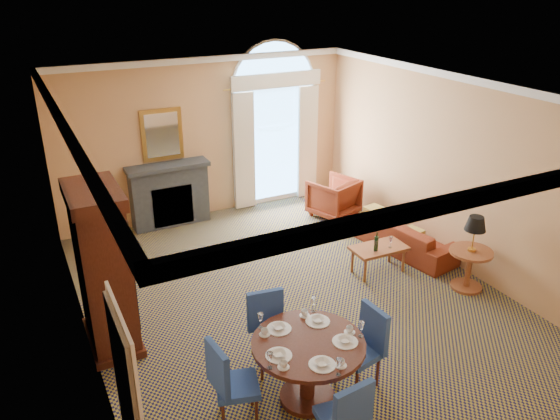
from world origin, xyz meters
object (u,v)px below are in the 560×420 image
armoire (104,272)px  armchair (333,197)px  dining_table (308,357)px  coffee_table (379,249)px  side_table (472,246)px  sofa (406,236)px

armoire → armchair: (4.94, 2.24, -0.68)m
armoire → dining_table: 2.88m
coffee_table → side_table: side_table is taller
armoire → dining_table: armoire is taller
armoire → dining_table: size_ratio=1.72×
sofa → side_table: 1.53m
armoire → sofa: 5.34m
armchair → coffee_table: size_ratio=0.94×
armoire → dining_table: bearing=-50.2°
armchair → armoire: bearing=4.7°
armchair → side_table: size_ratio=0.71×
sofa → side_table: size_ratio=1.61×
sofa → armchair: bearing=0.2°
coffee_table → armoire: bearing=179.9°
dining_table → armoire: bearing=129.8°
armoire → armchair: size_ratio=2.56×
armoire → sofa: size_ratio=1.14×
sofa → armchair: size_ratio=2.26×
armchair → coffee_table: coffee_table is taller
sofa → side_table: (0.05, -1.46, 0.46)m
dining_table → sofa: dining_table is taller
armoire → coffee_table: (4.35, -0.11, -0.65)m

